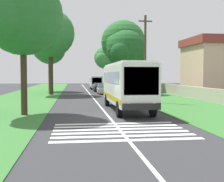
{
  "coord_description": "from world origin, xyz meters",
  "views": [
    {
      "loc": [
        -20.11,
        2.32,
        2.84
      ],
      "look_at": [
        2.6,
        -0.54,
        1.6
      ],
      "focal_mm": 48.58,
      "sensor_mm": 36.0,
      "label": 1
    }
  ],
  "objects_px": {
    "trailing_car_0": "(104,89)",
    "trailing_car_1": "(99,88)",
    "roadside_tree_left_1": "(22,18)",
    "roadside_tree_right_2": "(125,51)",
    "utility_pole": "(145,57)",
    "roadside_building": "(214,66)",
    "roadside_tree_right_1": "(122,43)",
    "roadside_tree_left_0": "(49,49)",
    "trailing_minibus_0": "(96,81)",
    "roadside_tree_right_0": "(105,58)",
    "coach_bus": "(126,83)",
    "roadside_tree_left_2": "(49,35)"
  },
  "relations": [
    {
      "from": "trailing_car_0",
      "to": "trailing_car_1",
      "type": "bearing_deg",
      "value": 1.41
    },
    {
      "from": "roadside_tree_left_1",
      "to": "roadside_tree_right_2",
      "type": "bearing_deg",
      "value": -26.88
    },
    {
      "from": "utility_pole",
      "to": "roadside_tree_left_1",
      "type": "bearing_deg",
      "value": 128.9
    },
    {
      "from": "utility_pole",
      "to": "roadside_building",
      "type": "bearing_deg",
      "value": -49.08
    },
    {
      "from": "roadside_tree_right_1",
      "to": "roadside_tree_right_2",
      "type": "xyz_separation_m",
      "value": [
        -7.68,
        0.75,
        -1.91
      ]
    },
    {
      "from": "roadside_tree_left_0",
      "to": "utility_pole",
      "type": "distance_m",
      "value": 24.13
    },
    {
      "from": "trailing_minibus_0",
      "to": "utility_pole",
      "type": "distance_m",
      "value": 28.69
    },
    {
      "from": "trailing_car_0",
      "to": "roadside_tree_right_1",
      "type": "bearing_deg",
      "value": -30.24
    },
    {
      "from": "roadside_tree_right_0",
      "to": "roadside_tree_right_2",
      "type": "bearing_deg",
      "value": 178.6
    },
    {
      "from": "trailing_car_0",
      "to": "trailing_car_1",
      "type": "distance_m",
      "value": 6.34
    },
    {
      "from": "trailing_minibus_0",
      "to": "roadside_tree_right_0",
      "type": "xyz_separation_m",
      "value": [
        23.39,
        -4.17,
        5.73
      ]
    },
    {
      "from": "roadside_tree_right_1",
      "to": "roadside_building",
      "type": "xyz_separation_m",
      "value": [
        -9.62,
        -11.85,
        -4.03
      ]
    },
    {
      "from": "coach_bus",
      "to": "utility_pole",
      "type": "height_order",
      "value": "utility_pole"
    },
    {
      "from": "coach_bus",
      "to": "roadside_tree_right_0",
      "type": "bearing_deg",
      "value": -4.2
    },
    {
      "from": "roadside_tree_left_0",
      "to": "roadside_building",
      "type": "bearing_deg",
      "value": -112.57
    },
    {
      "from": "roadside_tree_left_0",
      "to": "roadside_tree_left_2",
      "type": "relative_size",
      "value": 0.83
    },
    {
      "from": "roadside_tree_right_0",
      "to": "utility_pole",
      "type": "height_order",
      "value": "roadside_tree_right_0"
    },
    {
      "from": "coach_bus",
      "to": "utility_pole",
      "type": "relative_size",
      "value": 1.26
    },
    {
      "from": "roadside_tree_right_0",
      "to": "roadside_tree_left_2",
      "type": "bearing_deg",
      "value": 163.12
    },
    {
      "from": "roadside_building",
      "to": "coach_bus",
      "type": "bearing_deg",
      "value": 138.3
    },
    {
      "from": "roadside_tree_left_0",
      "to": "roadside_tree_right_2",
      "type": "height_order",
      "value": "roadside_tree_left_0"
    },
    {
      "from": "trailing_car_1",
      "to": "trailing_minibus_0",
      "type": "bearing_deg",
      "value": -0.33
    },
    {
      "from": "roadside_building",
      "to": "utility_pole",
      "type": "bearing_deg",
      "value": 130.92
    },
    {
      "from": "roadside_tree_left_2",
      "to": "roadside_tree_right_0",
      "type": "bearing_deg",
      "value": -16.88
    },
    {
      "from": "trailing_car_0",
      "to": "roadside_tree_left_0",
      "type": "distance_m",
      "value": 12.74
    },
    {
      "from": "trailing_car_0",
      "to": "roadside_tree_right_2",
      "type": "relative_size",
      "value": 0.47
    },
    {
      "from": "roadside_building",
      "to": "roadside_tree_right_0",
      "type": "bearing_deg",
      "value": 15.99
    },
    {
      "from": "roadside_tree_left_2",
      "to": "roadside_tree_right_0",
      "type": "distance_m",
      "value": 40.64
    },
    {
      "from": "roadside_tree_right_1",
      "to": "roadside_tree_right_2",
      "type": "height_order",
      "value": "roadside_tree_right_1"
    },
    {
      "from": "trailing_car_1",
      "to": "roadside_tree_right_2",
      "type": "height_order",
      "value": "roadside_tree_right_2"
    },
    {
      "from": "roadside_tree_right_2",
      "to": "roadside_building",
      "type": "height_order",
      "value": "roadside_tree_right_2"
    },
    {
      "from": "roadside_tree_left_0",
      "to": "utility_pole",
      "type": "xyz_separation_m",
      "value": [
        -21.13,
        -11.4,
        -2.43
      ]
    },
    {
      "from": "trailing_minibus_0",
      "to": "roadside_tree_right_2",
      "type": "bearing_deg",
      "value": -168.14
    },
    {
      "from": "coach_bus",
      "to": "roadside_tree_right_0",
      "type": "distance_m",
      "value": 58.96
    },
    {
      "from": "coach_bus",
      "to": "trailing_car_0",
      "type": "height_order",
      "value": "coach_bus"
    },
    {
      "from": "coach_bus",
      "to": "roadside_building",
      "type": "distance_m",
      "value": 24.06
    },
    {
      "from": "roadside_tree_left_1",
      "to": "coach_bus",
      "type": "bearing_deg",
      "value": -75.84
    },
    {
      "from": "trailing_minibus_0",
      "to": "roadside_tree_left_1",
      "type": "xyz_separation_m",
      "value": [
        -37.13,
        7.82,
        5.2
      ]
    },
    {
      "from": "trailing_car_1",
      "to": "roadside_tree_left_0",
      "type": "height_order",
      "value": "roadside_tree_left_0"
    },
    {
      "from": "roadside_tree_left_1",
      "to": "roadside_tree_right_2",
      "type": "relative_size",
      "value": 1.04
    },
    {
      "from": "trailing_car_0",
      "to": "roadside_tree_left_2",
      "type": "relative_size",
      "value": 0.36
    },
    {
      "from": "roadside_tree_right_2",
      "to": "roadside_tree_left_0",
      "type": "bearing_deg",
      "value": 54.98
    },
    {
      "from": "roadside_tree_left_1",
      "to": "roadside_tree_right_1",
      "type": "distance_m",
      "value": 31.77
    },
    {
      "from": "trailing_minibus_0",
      "to": "coach_bus",
      "type": "bearing_deg",
      "value": 179.79
    },
    {
      "from": "trailing_car_0",
      "to": "roadside_tree_right_0",
      "type": "bearing_deg",
      "value": -6.15
    },
    {
      "from": "trailing_car_0",
      "to": "roadside_tree_left_0",
      "type": "relative_size",
      "value": 0.44
    },
    {
      "from": "trailing_minibus_0",
      "to": "roadside_building",
      "type": "distance_m",
      "value": 23.58
    },
    {
      "from": "roadside_tree_right_2",
      "to": "coach_bus",
      "type": "bearing_deg",
      "value": 170.42
    },
    {
      "from": "trailing_car_1",
      "to": "trailing_car_0",
      "type": "bearing_deg",
      "value": -178.59
    },
    {
      "from": "utility_pole",
      "to": "roadside_tree_right_0",
      "type": "bearing_deg",
      "value": -1.25
    }
  ]
}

